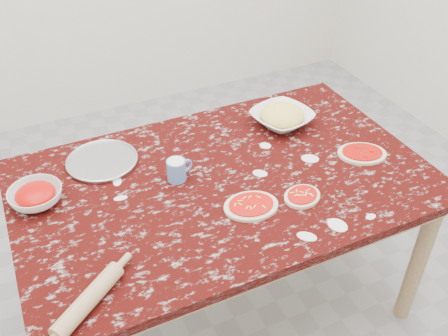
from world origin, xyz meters
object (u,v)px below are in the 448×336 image
pizza_tray (102,161)px  sauce_bowl (36,196)px  cheese_bowl (282,118)px  rolling_pin (88,300)px  flour_mug (177,169)px  worktable (224,194)px

pizza_tray → sauce_bowl: (-0.28, -0.14, 0.02)m
cheese_bowl → pizza_tray: bearing=175.8°
rolling_pin → pizza_tray: bearing=72.8°
cheese_bowl → rolling_pin: 1.19m
pizza_tray → rolling_pin: size_ratio=1.03×
rolling_pin → cheese_bowl: bearing=31.5°
sauce_bowl → rolling_pin: bearing=-83.0°
pizza_tray → rolling_pin: (-0.21, -0.68, 0.02)m
flour_mug → pizza_tray: bearing=136.4°
worktable → sauce_bowl: (-0.68, 0.16, 0.11)m
sauce_bowl → pizza_tray: bearing=27.4°
sauce_bowl → worktable: bearing=-13.2°
pizza_tray → cheese_bowl: cheese_bowl is taller
sauce_bowl → flour_mug: bearing=-9.4°
pizza_tray → flour_mug: bearing=-43.6°
rolling_pin → flour_mug: bearing=45.2°
worktable → flour_mug: flour_mug is taller
worktable → cheese_bowl: bearing=31.3°
rolling_pin → worktable: bearing=31.7°
cheese_bowl → rolling_pin: size_ratio=0.94×
sauce_bowl → rolling_pin: 0.54m
flour_mug → worktable: bearing=-24.4°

